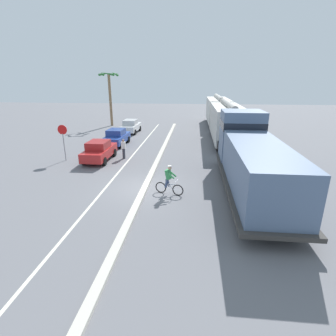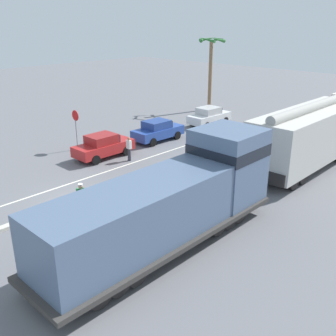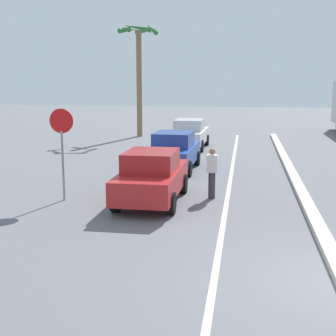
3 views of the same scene
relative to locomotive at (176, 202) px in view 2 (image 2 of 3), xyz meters
name	(u,v)px [view 2 (image 2 of 3)]	position (x,y,z in m)	size (l,w,h in m)	color
ground_plane	(78,202)	(-6.17, -0.81, -1.80)	(120.00, 120.00, 0.00)	slate
median_curb	(159,171)	(-6.17, 5.19, -1.72)	(0.36, 36.00, 0.16)	beige
lane_stripe	(134,163)	(-8.57, 5.19, -1.79)	(0.14, 36.00, 0.01)	silver
locomotive	(176,202)	(0.00, 0.00, 0.00)	(3.10, 11.61, 4.20)	slate
hopper_car_lead	(309,136)	(0.00, 12.16, 0.28)	(2.90, 10.60, 4.18)	beige
parked_car_red	(103,146)	(-10.87, 4.52, -0.98)	(1.84, 4.20, 1.62)	red
parked_car_blue	(158,131)	(-10.99, 9.86, -0.98)	(1.92, 4.24, 1.62)	#28479E
parked_car_white	(209,116)	(-11.10, 16.43, -0.98)	(1.93, 4.25, 1.62)	silver
cyclist	(81,201)	(-4.66, -1.54, -0.98)	(1.66, 0.63, 1.71)	black
stop_sign	(76,122)	(-13.65, 4.30, 0.23)	(0.76, 0.08, 2.88)	gray
palm_tree_near	(211,58)	(-15.14, 21.54, 3.47)	(2.64, 2.66, 7.34)	#846647
pedestrian_by_cars	(129,149)	(-9.07, 5.27, -0.95)	(0.34, 0.22, 1.62)	#33333D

